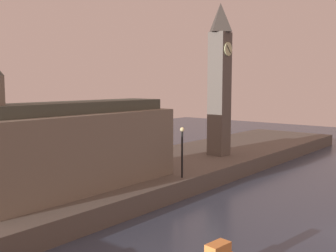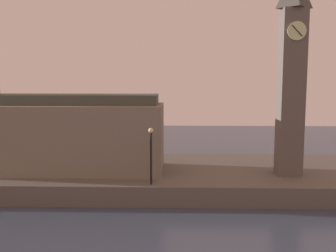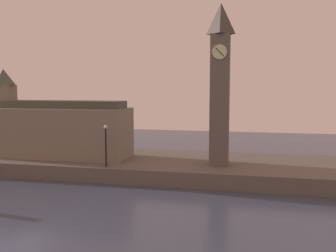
% 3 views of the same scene
% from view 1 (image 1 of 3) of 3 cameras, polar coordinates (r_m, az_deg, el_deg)
% --- Properties ---
extents(far_embankment, '(70.00, 12.00, 1.50)m').
position_cam_1_polar(far_embankment, '(35.88, -4.36, -7.26)').
color(far_embankment, '#5B544C').
rests_on(far_embankment, ground).
extents(clock_tower, '(2.01, 2.07, 15.77)m').
position_cam_1_polar(clock_tower, '(41.93, 7.45, 6.90)').
color(clock_tower, '#5B544C').
rests_on(clock_tower, far_embankment).
extents(parliament_hall, '(15.75, 5.42, 9.80)m').
position_cam_1_polar(parliament_hall, '(29.20, -13.85, -2.76)').
color(parliament_hall, slate).
rests_on(parliament_hall, far_embankment).
extents(streetlamp, '(0.36, 0.36, 4.10)m').
position_cam_1_polar(streetlamp, '(31.70, 2.05, -2.97)').
color(streetlamp, black).
rests_on(streetlamp, far_embankment).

